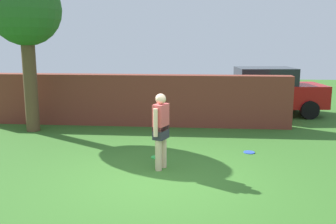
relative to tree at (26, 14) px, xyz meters
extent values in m
plane|color=#336623|center=(4.30, -3.84, -3.44)|extent=(40.00, 40.00, 0.00)
cube|color=brown|center=(2.80, 1.07, -2.63)|extent=(10.04, 0.50, 1.63)
cylinder|color=brown|center=(0.00, 0.00, -1.95)|extent=(0.39, 0.39, 2.99)
sphere|color=#286023|center=(0.00, 0.00, 0.11)|extent=(2.04, 2.04, 2.04)
cylinder|color=beige|center=(4.18, -3.21, -3.02)|extent=(0.14, 0.14, 0.85)
cylinder|color=beige|center=(4.26, -3.01, -3.02)|extent=(0.14, 0.14, 0.85)
cube|color=#2D2D38|center=(4.22, -3.11, -2.64)|extent=(0.34, 0.42, 0.28)
cube|color=#CC4C4C|center=(4.22, -3.11, -2.32)|extent=(0.34, 0.42, 0.55)
sphere|color=beige|center=(4.22, -3.11, -1.93)|extent=(0.22, 0.22, 0.22)
cylinder|color=beige|center=(4.14, -3.32, -2.39)|extent=(0.09, 0.09, 0.58)
cylinder|color=beige|center=(4.31, -2.90, -2.39)|extent=(0.09, 0.09, 0.58)
cube|color=#A51111|center=(7.32, 3.20, -2.72)|extent=(4.37, 2.16, 0.80)
cube|color=#1E2328|center=(7.32, 3.20, -2.02)|extent=(2.16, 1.72, 0.60)
cylinder|color=black|center=(8.58, 4.20, -3.12)|extent=(0.66, 0.29, 0.64)
cylinder|color=black|center=(8.77, 2.51, -3.12)|extent=(0.66, 0.29, 0.64)
cylinder|color=black|center=(5.87, 3.89, -3.12)|extent=(0.66, 0.29, 0.64)
cylinder|color=black|center=(6.06, 2.20, -3.12)|extent=(0.66, 0.29, 0.64)
cylinder|color=green|center=(4.04, -2.34, -3.43)|extent=(0.27, 0.27, 0.02)
cylinder|color=blue|center=(6.24, -1.74, -3.43)|extent=(0.27, 0.27, 0.02)
camera|label=1|loc=(5.08, -10.89, -0.72)|focal=41.03mm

